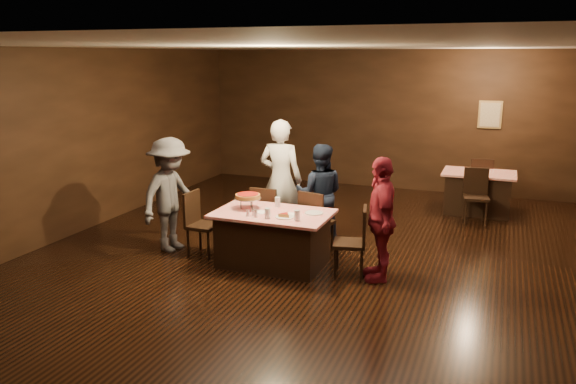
% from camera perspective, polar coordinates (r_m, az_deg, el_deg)
% --- Properties ---
extents(room, '(10.00, 10.04, 3.02)m').
position_cam_1_polar(room, '(7.65, 2.06, 8.15)').
color(room, black).
rests_on(room, ground).
extents(main_table, '(1.60, 1.00, 0.77)m').
position_cam_1_polar(main_table, '(7.87, -1.54, -4.77)').
color(main_table, red).
rests_on(main_table, ground).
extents(back_table, '(1.30, 0.90, 0.77)m').
position_cam_1_polar(back_table, '(11.05, 18.71, -0.04)').
color(back_table, red).
rests_on(back_table, ground).
extents(chair_far_left, '(0.44, 0.44, 0.95)m').
position_cam_1_polar(chair_far_left, '(8.65, -2.08, -2.42)').
color(chair_far_left, black).
rests_on(chair_far_left, ground).
extents(chair_far_right, '(0.50, 0.50, 0.95)m').
position_cam_1_polar(chair_far_right, '(8.38, 2.97, -2.98)').
color(chair_far_right, black).
rests_on(chair_far_right, ground).
extents(chair_end_left, '(0.43, 0.43, 0.95)m').
position_cam_1_polar(chair_end_left, '(8.31, -8.57, -3.26)').
color(chair_end_left, black).
rests_on(chair_end_left, ground).
extents(chair_end_right, '(0.50, 0.50, 0.95)m').
position_cam_1_polar(chair_end_right, '(7.50, 6.26, -5.06)').
color(chair_end_right, black).
rests_on(chair_end_right, ground).
extents(chair_back_near, '(0.48, 0.48, 0.95)m').
position_cam_1_polar(chair_back_near, '(10.35, 18.55, -0.42)').
color(chair_back_near, black).
rests_on(chair_back_near, ground).
extents(chair_back_far, '(0.48, 0.48, 0.95)m').
position_cam_1_polar(chair_back_far, '(11.62, 18.90, 1.05)').
color(chair_back_far, black).
rests_on(chair_back_far, ground).
extents(diner_white_jacket, '(0.70, 0.47, 1.92)m').
position_cam_1_polar(diner_white_jacket, '(8.90, -0.74, 1.27)').
color(diner_white_jacket, silver).
rests_on(diner_white_jacket, ground).
extents(diner_navy_hoodie, '(0.89, 0.77, 1.57)m').
position_cam_1_polar(diner_navy_hoodie, '(8.73, 3.23, -0.18)').
color(diner_navy_hoodie, black).
rests_on(diner_navy_hoodie, ground).
extents(diner_grey_knit, '(0.82, 1.20, 1.71)m').
position_cam_1_polar(diner_grey_knit, '(8.53, -11.85, -0.28)').
color(diner_grey_knit, '#4D4C51').
rests_on(diner_grey_knit, ground).
extents(diner_red_shirt, '(0.70, 1.04, 1.64)m').
position_cam_1_polar(diner_red_shirt, '(7.36, 9.40, -2.72)').
color(diner_red_shirt, maroon).
rests_on(diner_red_shirt, ground).
extents(pizza_stand, '(0.38, 0.38, 0.22)m').
position_cam_1_polar(pizza_stand, '(7.91, -4.10, -0.43)').
color(pizza_stand, black).
rests_on(pizza_stand, main_table).
extents(plate_with_slice, '(0.25, 0.25, 0.06)m').
position_cam_1_polar(plate_with_slice, '(7.50, -0.33, -2.43)').
color(plate_with_slice, white).
rests_on(plate_with_slice, main_table).
extents(plate_empty, '(0.25, 0.25, 0.01)m').
position_cam_1_polar(plate_empty, '(7.70, 2.65, -2.14)').
color(plate_empty, white).
rests_on(plate_empty, main_table).
extents(glass_front_left, '(0.08, 0.08, 0.14)m').
position_cam_1_polar(glass_front_left, '(7.45, -2.10, -2.18)').
color(glass_front_left, silver).
rests_on(glass_front_left, main_table).
extents(glass_front_right, '(0.08, 0.08, 0.14)m').
position_cam_1_polar(glass_front_right, '(7.35, 0.92, -2.39)').
color(glass_front_right, silver).
rests_on(glass_front_right, main_table).
extents(glass_back, '(0.08, 0.08, 0.14)m').
position_cam_1_polar(glass_back, '(8.02, -1.07, -1.01)').
color(glass_back, silver).
rests_on(glass_back, main_table).
extents(condiments, '(0.17, 0.10, 0.09)m').
position_cam_1_polar(condiments, '(7.56, -3.65, -2.13)').
color(condiments, silver).
rests_on(condiments, main_table).
extents(napkin_center, '(0.19, 0.19, 0.01)m').
position_cam_1_polar(napkin_center, '(7.65, 0.52, -2.28)').
color(napkin_center, white).
rests_on(napkin_center, main_table).
extents(napkin_left, '(0.21, 0.21, 0.01)m').
position_cam_1_polar(napkin_left, '(7.77, -2.72, -2.04)').
color(napkin_left, white).
rests_on(napkin_left, main_table).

